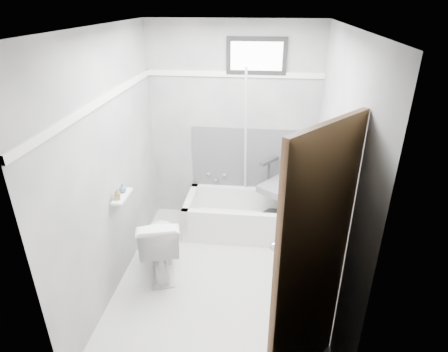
# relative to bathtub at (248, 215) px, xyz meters

# --- Properties ---
(floor) EXTENTS (2.60, 2.60, 0.00)m
(floor) POSITION_rel_bathtub_xyz_m (-0.23, -0.93, -0.21)
(floor) COLOR silver
(floor) RESTS_ON ground
(ceiling) EXTENTS (2.60, 2.60, 0.00)m
(ceiling) POSITION_rel_bathtub_xyz_m (-0.23, -0.93, 2.19)
(ceiling) COLOR silver
(ceiling) RESTS_ON floor
(wall_back) EXTENTS (2.00, 0.02, 2.40)m
(wall_back) POSITION_rel_bathtub_xyz_m (-0.23, 0.37, 0.99)
(wall_back) COLOR slate
(wall_back) RESTS_ON floor
(wall_front) EXTENTS (2.00, 0.02, 2.40)m
(wall_front) POSITION_rel_bathtub_xyz_m (-0.23, -2.23, 0.99)
(wall_front) COLOR slate
(wall_front) RESTS_ON floor
(wall_left) EXTENTS (0.02, 2.60, 2.40)m
(wall_left) POSITION_rel_bathtub_xyz_m (-1.23, -0.93, 0.99)
(wall_left) COLOR slate
(wall_left) RESTS_ON floor
(wall_right) EXTENTS (0.02, 2.60, 2.40)m
(wall_right) POSITION_rel_bathtub_xyz_m (0.77, -0.93, 0.99)
(wall_right) COLOR slate
(wall_right) RESTS_ON floor
(bathtub) EXTENTS (1.50, 0.70, 0.42)m
(bathtub) POSITION_rel_bathtub_xyz_m (0.00, 0.00, 0.00)
(bathtub) COLOR white
(bathtub) RESTS_ON floor
(office_chair) EXTENTS (0.87, 0.87, 1.08)m
(office_chair) POSITION_rel_bathtub_xyz_m (0.44, 0.04, 0.45)
(office_chair) COLOR slate
(office_chair) RESTS_ON bathtub
(toilet) EXTENTS (0.57, 0.79, 0.70)m
(toilet) POSITION_rel_bathtub_xyz_m (-0.85, -0.87, 0.14)
(toilet) COLOR white
(toilet) RESTS_ON floor
(door) EXTENTS (0.78, 0.78, 2.00)m
(door) POSITION_rel_bathtub_xyz_m (0.75, -2.21, 0.79)
(door) COLOR brown
(door) RESTS_ON floor
(window) EXTENTS (0.66, 0.04, 0.40)m
(window) POSITION_rel_bathtub_xyz_m (0.02, 0.36, 1.81)
(window) COLOR black
(window) RESTS_ON wall_back
(backerboard) EXTENTS (1.50, 0.02, 0.78)m
(backerboard) POSITION_rel_bathtub_xyz_m (0.02, 0.36, 0.59)
(backerboard) COLOR #4C4C4F
(backerboard) RESTS_ON wall_back
(trim_back) EXTENTS (2.00, 0.02, 0.06)m
(trim_back) POSITION_rel_bathtub_xyz_m (-0.23, 0.36, 1.61)
(trim_back) COLOR white
(trim_back) RESTS_ON wall_back
(trim_left) EXTENTS (0.02, 2.60, 0.06)m
(trim_left) POSITION_rel_bathtub_xyz_m (-1.22, -0.93, 1.61)
(trim_left) COLOR white
(trim_left) RESTS_ON wall_left
(pole) EXTENTS (0.02, 0.55, 1.88)m
(pole) POSITION_rel_bathtub_xyz_m (-0.06, 0.13, 0.84)
(pole) COLOR silver
(pole) RESTS_ON bathtub
(shelf) EXTENTS (0.10, 0.32, 0.02)m
(shelf) POSITION_rel_bathtub_xyz_m (-1.16, -0.92, 0.69)
(shelf) COLOR white
(shelf) RESTS_ON wall_left
(soap_bottle_a) EXTENTS (0.06, 0.06, 0.11)m
(soap_bottle_a) POSITION_rel_bathtub_xyz_m (-1.17, -1.00, 0.76)
(soap_bottle_a) COLOR olive
(soap_bottle_a) RESTS_ON shelf
(soap_bottle_b) EXTENTS (0.09, 0.09, 0.09)m
(soap_bottle_b) POSITION_rel_bathtub_xyz_m (-1.17, -0.86, 0.75)
(soap_bottle_b) COLOR slate
(soap_bottle_b) RESTS_ON shelf
(faucet) EXTENTS (0.26, 0.10, 0.16)m
(faucet) POSITION_rel_bathtub_xyz_m (-0.43, 0.34, 0.34)
(faucet) COLOR silver
(faucet) RESTS_ON wall_back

